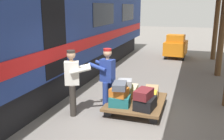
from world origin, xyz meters
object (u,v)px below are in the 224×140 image
(suitcase_slate_roller, at_px, (120,86))
(suitcase_cream_canvas, at_px, (129,90))
(suitcase_yellow_case, at_px, (149,97))
(suitcase_olive_duffel, at_px, (125,90))
(suitcase_black_hardshell, at_px, (145,103))
(porter_in_overalls, at_px, (107,77))
(suitcase_gray_aluminum, at_px, (125,83))
(train_car, at_px, (8,32))
(luggage_cart, at_px, (136,102))
(suitcase_orange_carryall, at_px, (119,92))
(suitcase_brown_leather, at_px, (125,96))
(porter_by_door, at_px, (73,80))
(suitcase_maroon_trunk, at_px, (144,94))
(suitcase_teal_softside, at_px, (120,101))
(baggage_tug, at_px, (176,47))
(suitcase_tan_vintage, at_px, (152,92))

(suitcase_slate_roller, bearing_deg, suitcase_cream_canvas, -89.69)
(suitcase_yellow_case, relative_size, suitcase_olive_duffel, 1.14)
(suitcase_black_hardshell, height_order, porter_in_overalls, porter_in_overalls)
(suitcase_olive_duffel, distance_m, suitcase_gray_aluminum, 0.19)
(suitcase_cream_canvas, relative_size, suitcase_slate_roller, 1.21)
(train_car, bearing_deg, luggage_cart, -170.71)
(train_car, distance_m, suitcase_orange_carryall, 3.51)
(suitcase_black_hardshell, height_order, suitcase_brown_leather, suitcase_black_hardshell)
(suitcase_yellow_case, height_order, porter_in_overalls, porter_in_overalls)
(suitcase_yellow_case, height_order, suitcase_black_hardshell, suitcase_black_hardshell)
(suitcase_black_hardshell, height_order, porter_by_door, porter_by_door)
(suitcase_orange_carryall, bearing_deg, suitcase_gray_aluminum, -90.68)
(suitcase_maroon_trunk, bearing_deg, suitcase_black_hardshell, -136.17)
(train_car, bearing_deg, suitcase_maroon_trunk, -179.02)
(suitcase_cream_canvas, distance_m, suitcase_orange_carryall, 1.00)
(luggage_cart, height_order, suitcase_teal_softside, suitcase_teal_softside)
(suitcase_gray_aluminum, relative_size, porter_in_overalls, 0.22)
(train_car, xyz_separation_m, suitcase_olive_duffel, (-3.22, -0.57, -1.51))
(suitcase_orange_carryall, bearing_deg, suitcase_olive_duffel, -92.05)
(porter_in_overalls, xyz_separation_m, baggage_tug, (-1.20, -7.87, -0.30))
(train_car, relative_size, suitcase_brown_leather, 41.22)
(suitcase_teal_softside, height_order, porter_in_overalls, porter_in_overalls)
(suitcase_orange_carryall, distance_m, suitcase_slate_roller, 0.19)
(suitcase_orange_carryall, bearing_deg, suitcase_teal_softside, -143.59)
(suitcase_tan_vintage, height_order, suitcase_black_hardshell, suitcase_black_hardshell)
(train_car, height_order, suitcase_yellow_case, train_car)
(suitcase_black_hardshell, relative_size, suitcase_olive_duffel, 1.24)
(suitcase_black_hardshell, xyz_separation_m, suitcase_maroon_trunk, (0.04, 0.04, 0.25))
(suitcase_slate_roller, bearing_deg, suitcase_teal_softside, -83.71)
(suitcase_teal_softside, height_order, suitcase_maroon_trunk, suitcase_maroon_trunk)
(suitcase_cream_canvas, xyz_separation_m, suitcase_teal_softside, (0.00, 0.96, 0.02))
(luggage_cart, relative_size, suitcase_teal_softside, 3.42)
(porter_by_door, height_order, baggage_tug, porter_by_door)
(porter_in_overalls, bearing_deg, suitcase_tan_vintage, -145.35)
(suitcase_black_hardshell, relative_size, suitcase_maroon_trunk, 1.05)
(baggage_tug, bearing_deg, porter_by_door, 77.07)
(suitcase_tan_vintage, height_order, porter_by_door, porter_by_door)
(suitcase_black_hardshell, height_order, baggage_tug, baggage_tug)
(suitcase_black_hardshell, xyz_separation_m, suitcase_olive_duffel, (0.66, -0.47, 0.13))
(suitcase_yellow_case, relative_size, suitcase_teal_softside, 1.04)
(train_car, distance_m, suitcase_cream_canvas, 3.78)
(train_car, height_order, suitcase_maroon_trunk, train_car)
(suitcase_cream_canvas, distance_m, suitcase_teal_softside, 0.96)
(suitcase_teal_softside, xyz_separation_m, suitcase_black_hardshell, (-0.66, 0.00, 0.02))
(suitcase_cream_canvas, height_order, suitcase_teal_softside, suitcase_teal_softside)
(suitcase_cream_canvas, bearing_deg, luggage_cart, 124.46)
(suitcase_maroon_trunk, bearing_deg, porter_by_door, 8.89)
(suitcase_brown_leather, relative_size, suitcase_slate_roller, 1.01)
(suitcase_cream_canvas, relative_size, suitcase_black_hardshell, 1.06)
(suitcase_tan_vintage, distance_m, suitcase_maroon_trunk, 1.03)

